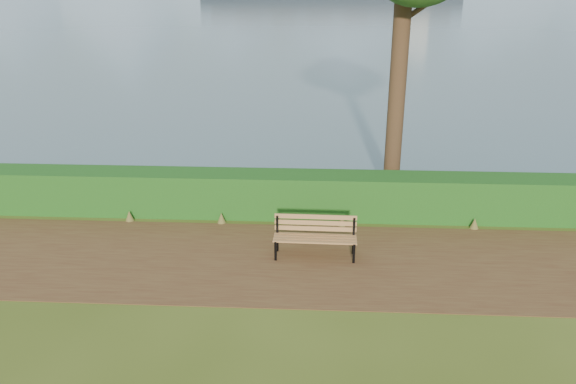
{
  "coord_description": "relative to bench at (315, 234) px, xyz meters",
  "views": [
    {
      "loc": [
        1.02,
        -9.4,
        5.15
      ],
      "look_at": [
        0.44,
        1.2,
        1.1
      ],
      "focal_mm": 35.0,
      "sensor_mm": 36.0,
      "label": 1
    }
  ],
  "objects": [
    {
      "name": "ground",
      "position": [
        -1.01,
        -0.59,
        -0.47
      ],
      "size": [
        140.0,
        140.0,
        0.0
      ],
      "primitive_type": "plane",
      "color": "#424F16",
      "rests_on": "ground"
    },
    {
      "name": "path",
      "position": [
        -1.01,
        -0.29,
        -0.46
      ],
      "size": [
        40.0,
        3.4,
        0.01
      ],
      "primitive_type": "cube",
      "color": "#562F1D",
      "rests_on": "ground"
    },
    {
      "name": "hedge",
      "position": [
        -1.01,
        2.01,
        0.03
      ],
      "size": [
        32.0,
        0.85,
        1.0
      ],
      "primitive_type": "cube",
      "color": "#144012",
      "rests_on": "ground"
    },
    {
      "name": "bench",
      "position": [
        0.0,
        0.0,
        0.0
      ],
      "size": [
        1.63,
        0.51,
        0.81
      ],
      "rotation": [
        0.0,
        0.0,
        -0.02
      ],
      "color": "black",
      "rests_on": "ground"
    }
  ]
}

